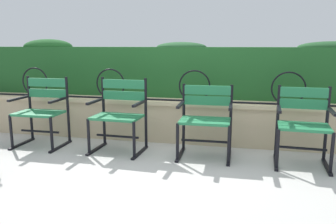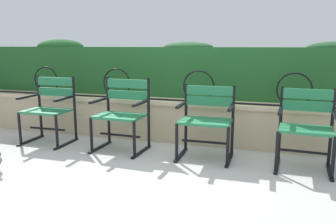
{
  "view_description": "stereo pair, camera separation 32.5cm",
  "coord_description": "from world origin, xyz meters",
  "px_view_note": "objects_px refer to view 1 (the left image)",
  "views": [
    {
      "loc": [
        0.84,
        -3.67,
        1.31
      ],
      "look_at": [
        0.0,
        0.06,
        0.55
      ],
      "focal_mm": 36.55,
      "sensor_mm": 36.0,
      "label": 1
    },
    {
      "loc": [
        1.16,
        -3.59,
        1.31
      ],
      "look_at": [
        0.0,
        0.06,
        0.55
      ],
      "focal_mm": 36.55,
      "sensor_mm": 36.0,
      "label": 2
    }
  ],
  "objects_px": {
    "park_chair_centre_left": "(119,113)",
    "park_chair_rightmost": "(303,123)",
    "park_chair_leftmost": "(42,110)",
    "park_chair_centre_right": "(206,118)"
  },
  "relations": [
    {
      "from": "park_chair_centre_left",
      "to": "park_chair_rightmost",
      "type": "bearing_deg",
      "value": -0.75
    },
    {
      "from": "park_chair_leftmost",
      "to": "park_chair_centre_left",
      "type": "height_order",
      "value": "park_chair_centre_left"
    },
    {
      "from": "park_chair_centre_right",
      "to": "park_chair_rightmost",
      "type": "bearing_deg",
      "value": -2.68
    },
    {
      "from": "park_chair_leftmost",
      "to": "park_chair_centre_right",
      "type": "relative_size",
      "value": 1.06
    },
    {
      "from": "park_chair_leftmost",
      "to": "park_chair_centre_right",
      "type": "bearing_deg",
      "value": 0.47
    },
    {
      "from": "park_chair_leftmost",
      "to": "park_chair_rightmost",
      "type": "height_order",
      "value": "park_chair_leftmost"
    },
    {
      "from": "park_chair_centre_right",
      "to": "park_chair_leftmost",
      "type": "bearing_deg",
      "value": -179.53
    },
    {
      "from": "park_chair_centre_right",
      "to": "park_chair_centre_left",
      "type": "bearing_deg",
      "value": -178.79
    },
    {
      "from": "park_chair_leftmost",
      "to": "park_chair_centre_right",
      "type": "height_order",
      "value": "park_chair_leftmost"
    },
    {
      "from": "park_chair_leftmost",
      "to": "park_chair_centre_right",
      "type": "xyz_separation_m",
      "value": [
        2.14,
        0.02,
        -0.01
      ]
    }
  ]
}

